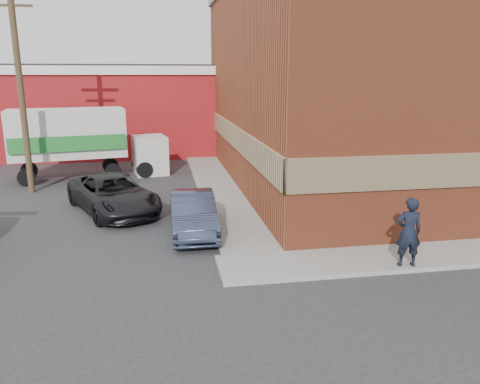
{
  "coord_description": "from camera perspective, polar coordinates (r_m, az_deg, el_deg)",
  "views": [
    {
      "loc": [
        -1.88,
        -12.15,
        5.03
      ],
      "look_at": [
        0.61,
        2.26,
        1.34
      ],
      "focal_mm": 35.0,
      "sensor_mm": 36.0,
      "label": 1
    }
  ],
  "objects": [
    {
      "name": "warehouse",
      "position": [
        32.49,
        -17.3,
        9.62
      ],
      "size": [
        16.3,
        8.3,
        5.6
      ],
      "color": "maroon",
      "rests_on": "ground"
    },
    {
      "name": "brick_building",
      "position": [
        23.56,
        16.77,
        12.74
      ],
      "size": [
        14.25,
        18.25,
        9.36
      ],
      "color": "brown",
      "rests_on": "ground"
    },
    {
      "name": "man",
      "position": [
        12.95,
        19.85,
        -4.61
      ],
      "size": [
        0.73,
        0.54,
        1.86
      ],
      "primitive_type": "imported",
      "rotation": [
        0.0,
        0.0,
        3.0
      ],
      "color": "black",
      "rests_on": "sidewalk_south"
    },
    {
      "name": "box_truck",
      "position": [
        24.25,
        -18.63,
        6.19
      ],
      "size": [
        7.19,
        3.24,
        3.42
      ],
      "rotation": [
        0.0,
        0.0,
        0.18
      ],
      "color": "silver",
      "rests_on": "ground"
    },
    {
      "name": "ground",
      "position": [
        13.29,
        -0.94,
        -8.08
      ],
      "size": [
        90.0,
        90.0,
        0.0
      ],
      "primitive_type": "plane",
      "color": "#28282B",
      "rests_on": "ground"
    },
    {
      "name": "sidewalk_west",
      "position": [
        21.87,
        -3.02,
        1.01
      ],
      "size": [
        1.8,
        18.0,
        0.12
      ],
      "primitive_type": "cube",
      "color": "gray",
      "rests_on": "ground"
    },
    {
      "name": "utility_pole",
      "position": [
        21.89,
        -25.27,
        12.11
      ],
      "size": [
        2.0,
        0.26,
        9.0
      ],
      "color": "brown",
      "rests_on": "ground"
    },
    {
      "name": "sedan",
      "position": [
        15.21,
        -5.77,
        -2.6
      ],
      "size": [
        1.42,
        4.02,
        1.32
      ],
      "primitive_type": "imported",
      "rotation": [
        0.0,
        0.0,
        -0.0
      ],
      "color": "#333B55",
      "rests_on": "ground"
    },
    {
      "name": "suv_a",
      "position": [
        18.05,
        -15.21,
        -0.25
      ],
      "size": [
        4.12,
        5.47,
        1.38
      ],
      "primitive_type": "imported",
      "rotation": [
        0.0,
        0.0,
        0.42
      ],
      "color": "black",
      "rests_on": "ground"
    }
  ]
}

